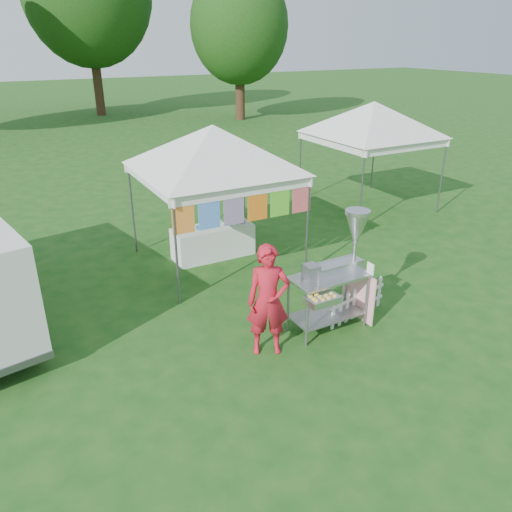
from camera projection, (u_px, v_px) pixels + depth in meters
ground at (304, 337)px, 8.35m from camera, size 120.00×120.00×0.00m
canopy_main at (213, 125)px, 9.96m from camera, size 4.24×4.24×3.45m
canopy_right at (375, 102)px, 13.58m from camera, size 4.24×4.24×3.45m
tree_right at (239, 26)px, 28.33m from camera, size 5.60×5.60×8.42m
donut_cart at (341, 263)px, 8.21m from camera, size 1.46×1.01×2.03m
vendor at (268, 301)px, 7.63m from camera, size 0.78×0.66×1.81m
picket_fence at (357, 303)px, 8.82m from camera, size 1.42×0.31×0.56m
display_table at (213, 242)px, 11.28m from camera, size 1.80×0.70×0.72m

